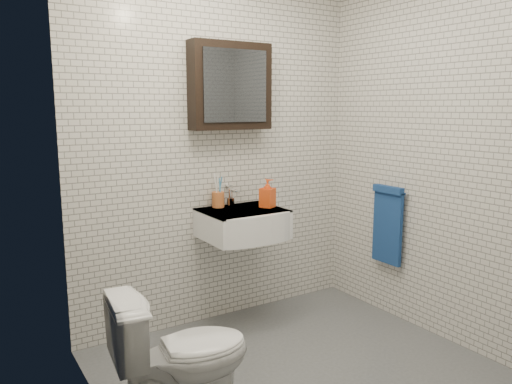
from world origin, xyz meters
TOP-DOWN VIEW (x-y plane):
  - ground at (0.00, 0.00)m, footprint 2.20×2.00m
  - room_shell at (0.00, 0.00)m, footprint 2.22×2.02m
  - washbasin at (0.05, 0.73)m, footprint 0.55×0.50m
  - faucet at (0.05, 0.93)m, footprint 0.06×0.20m
  - mirror_cabinet at (0.05, 0.93)m, footprint 0.60×0.15m
  - towel_rail at (1.04, 0.35)m, footprint 0.09×0.30m
  - toothbrush_cup at (-0.05, 0.94)m, footprint 0.11×0.11m
  - soap_bottle at (0.25, 0.75)m, footprint 0.13×0.13m
  - toilet at (-0.77, -0.02)m, footprint 0.72×0.46m

SIDE VIEW (x-z plane):
  - ground at x=0.00m, z-range 0.00..0.01m
  - toilet at x=-0.77m, z-range 0.00..0.69m
  - towel_rail at x=1.04m, z-range 0.43..1.01m
  - washbasin at x=0.05m, z-range 0.66..0.86m
  - toothbrush_cup at x=-0.05m, z-range 0.79..1.03m
  - faucet at x=0.05m, z-range 0.84..0.99m
  - soap_bottle at x=0.25m, z-range 0.85..1.05m
  - room_shell at x=0.00m, z-range 0.21..2.72m
  - mirror_cabinet at x=0.05m, z-range 1.40..2.00m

